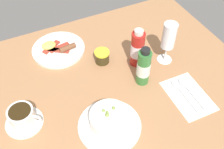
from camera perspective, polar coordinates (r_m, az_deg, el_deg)
ground_plane at (r=104.34cm, az=-0.56°, el=-1.90°), size 110.00×84.00×3.00cm
porridge_bowl at (r=88.32cm, az=-0.54°, el=-9.99°), size 21.12×21.12×8.00cm
cutlery_setting at (r=102.48cm, az=15.85°, el=-4.16°), size 13.67×19.88×0.90cm
coffee_cup at (r=93.93cm, az=-18.55°, el=-8.65°), size 12.81×12.81×6.98cm
wine_glass at (r=105.53cm, az=12.01°, el=7.72°), size 6.13×6.13×18.09cm
jam_jar at (r=108.64cm, az=-2.14°, el=3.85°), size 6.08×6.08×5.37cm
sauce_bottle_red at (r=105.04cm, az=5.44°, el=5.51°), size 5.41×5.41×16.75cm
sauce_bottle_green at (r=98.23cm, az=6.75°, el=1.53°), size 5.07×5.07×16.52cm
breakfast_plate at (r=116.84cm, az=-11.44°, el=5.38°), size 22.33×22.33×3.70cm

